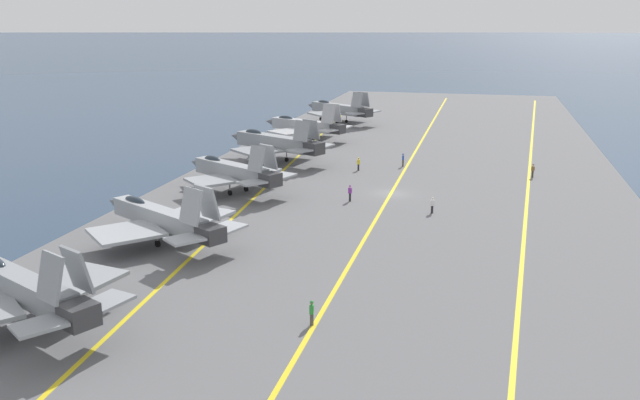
# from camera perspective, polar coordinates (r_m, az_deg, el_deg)

# --- Properties ---
(ground_plane) EXTENTS (2000.00, 2000.00, 0.00)m
(ground_plane) POSITION_cam_1_polar(r_m,az_deg,el_deg) (77.98, 5.99, 0.28)
(ground_plane) COLOR navy
(carrier_deck) EXTENTS (220.12, 54.38, 0.40)m
(carrier_deck) POSITION_cam_1_polar(r_m,az_deg,el_deg) (77.93, 6.00, 0.42)
(carrier_deck) COLOR slate
(carrier_deck) RESTS_ON ground
(deck_stripe_foul_line) EXTENTS (197.71, 13.22, 0.01)m
(deck_stripe_foul_line) POSITION_cam_1_polar(r_m,az_deg,el_deg) (77.38, 17.03, -0.12)
(deck_stripe_foul_line) COLOR yellow
(deck_stripe_foul_line) RESTS_ON carrier_deck
(deck_stripe_centerline) EXTENTS (198.11, 0.36, 0.01)m
(deck_stripe_centerline) POSITION_cam_1_polar(r_m,az_deg,el_deg) (77.88, 6.00, 0.56)
(deck_stripe_centerline) COLOR yellow
(deck_stripe_centerline) RESTS_ON carrier_deck
(deck_stripe_edge_line) EXTENTS (197.69, 13.54, 0.01)m
(deck_stripe_edge_line) POSITION_cam_1_polar(r_m,az_deg,el_deg) (81.18, -4.51, 1.20)
(deck_stripe_edge_line) COLOR yellow
(deck_stripe_edge_line) RESTS_ON carrier_deck
(parked_jet_second) EXTENTS (13.19, 15.31, 6.35)m
(parked_jet_second) POSITION_cam_1_polar(r_m,az_deg,el_deg) (47.54, -23.66, -6.83)
(parked_jet_second) COLOR gray
(parked_jet_second) RESTS_ON carrier_deck
(parked_jet_third) EXTENTS (13.53, 16.38, 6.02)m
(parked_jet_third) POSITION_cam_1_polar(r_m,az_deg,el_deg) (61.63, -13.17, -1.49)
(parked_jet_third) COLOR #9EA3A8
(parked_jet_third) RESTS_ON carrier_deck
(parked_jet_fourth) EXTENTS (12.23, 14.89, 6.12)m
(parked_jet_fourth) POSITION_cam_1_polar(r_m,az_deg,el_deg) (78.01, -7.33, 2.43)
(parked_jet_fourth) COLOR #93999E
(parked_jet_fourth) RESTS_ON carrier_deck
(parked_jet_fifth) EXTENTS (13.39, 16.80, 6.46)m
(parked_jet_fifth) POSITION_cam_1_polar(r_m,az_deg,el_deg) (94.04, -3.83, 4.86)
(parked_jet_fifth) COLOR gray
(parked_jet_fifth) RESTS_ON carrier_deck
(parked_jet_sixth) EXTENTS (14.05, 15.87, 6.29)m
(parked_jet_sixth) POSITION_cam_1_polar(r_m,az_deg,el_deg) (111.87, -1.30, 6.30)
(parked_jet_sixth) COLOR #A8AAAF
(parked_jet_sixth) RESTS_ON carrier_deck
(parked_jet_seventh) EXTENTS (13.49, 16.17, 6.35)m
(parked_jet_seventh) POSITION_cam_1_polar(r_m,az_deg,el_deg) (130.06, 1.57, 7.67)
(parked_jet_seventh) COLOR gray
(parked_jet_seventh) RESTS_ON carrier_deck
(crew_blue_vest) EXTENTS (0.40, 0.29, 1.83)m
(crew_blue_vest) POSITION_cam_1_polar(r_m,az_deg,el_deg) (92.08, 7.01, 3.43)
(crew_blue_vest) COLOR #4C473D
(crew_blue_vest) RESTS_ON carrier_deck
(crew_white_vest) EXTENTS (0.44, 0.46, 1.71)m
(crew_white_vest) POSITION_cam_1_polar(r_m,az_deg,el_deg) (70.28, 9.44, -0.36)
(crew_white_vest) COLOR #232328
(crew_white_vest) RESTS_ON carrier_deck
(crew_purple_vest) EXTENTS (0.30, 0.40, 1.84)m
(crew_purple_vest) POSITION_cam_1_polar(r_m,az_deg,el_deg) (73.90, 2.54, 0.65)
(crew_purple_vest) COLOR #232328
(crew_purple_vest) RESTS_ON carrier_deck
(crew_brown_vest) EXTENTS (0.28, 0.39, 1.75)m
(crew_brown_vest) POSITION_cam_1_polar(r_m,az_deg,el_deg) (89.11, 17.49, 2.42)
(crew_brown_vest) COLOR #383328
(crew_brown_vest) RESTS_ON carrier_deck
(crew_green_vest) EXTENTS (0.41, 0.31, 1.73)m
(crew_green_vest) POSITION_cam_1_polar(r_m,az_deg,el_deg) (44.50, -0.70, -9.39)
(crew_green_vest) COLOR #4C473D
(crew_green_vest) RESTS_ON carrier_deck
(crew_yellow_vest) EXTENTS (0.36, 0.44, 1.75)m
(crew_yellow_vest) POSITION_cam_1_polar(r_m,az_deg,el_deg) (89.15, 3.26, 3.10)
(crew_yellow_vest) COLOR #232328
(crew_yellow_vest) RESTS_ON carrier_deck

